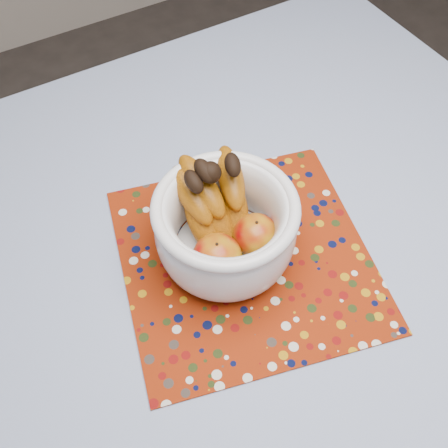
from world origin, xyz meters
The scene contains 4 objects.
table centered at (0.00, 0.00, 0.67)m, with size 1.20×1.20×0.75m.
tablecloth centered at (0.00, 0.00, 0.76)m, with size 1.32×1.32×0.01m, color #6475A7.
placemat centered at (-0.07, 0.01, 0.76)m, with size 0.44×0.44×0.00m, color maroon.
fruit_bowl centered at (-0.09, 0.05, 0.85)m, with size 0.24×0.26×0.20m.
Camera 1 is at (-0.36, -0.41, 1.57)m, focal length 42.00 mm.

